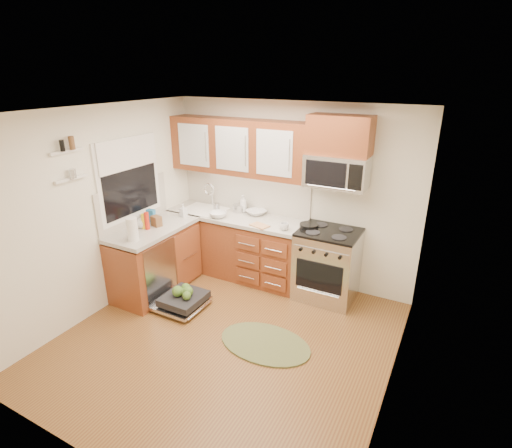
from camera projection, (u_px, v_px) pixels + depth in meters
The scene contains 38 objects.
floor at pixel (226, 340), 4.52m from camera, with size 3.50×3.50×0.00m, color brown.
ceiling at pixel (219, 112), 3.62m from camera, with size 3.50×3.50×0.00m, color white.
wall_back at pixel (291, 195), 5.51m from camera, with size 3.50×0.04×2.50m, color silver.
wall_front at pixel (81, 331), 2.63m from camera, with size 3.50×0.04×2.50m, color silver.
wall_left at pixel (101, 212), 4.83m from camera, with size 0.04×3.50×2.50m, color silver.
wall_right at pixel (402, 278), 3.30m from camera, with size 0.04×3.50×2.50m, color silver.
base_cabinet_back at pixel (236, 247), 5.88m from camera, with size 2.05×0.60×0.85m, color brown.
base_cabinet_left at pixel (155, 261), 5.43m from camera, with size 0.60×1.25×0.85m, color brown.
countertop_back at pixel (235, 217), 5.70m from camera, with size 2.07×0.64×0.05m, color #B9B3A9.
countertop_left at pixel (153, 229), 5.26m from camera, with size 0.64×1.27×0.05m, color #B9B3A9.
backsplash_back at pixel (245, 191), 5.83m from camera, with size 2.05×0.02×0.57m, color #B8B2A5.
backsplash_left at pixel (133, 203), 5.27m from camera, with size 0.02×1.25×0.57m, color #B8B2A5.
upper_cabinets at pixel (239, 147), 5.46m from camera, with size 2.05×0.35×0.75m, color brown, non-canonical shape.
cabinet_over_mw at pixel (340, 135), 4.75m from camera, with size 0.76×0.35×0.47m, color brown.
range at pixel (327, 265), 5.23m from camera, with size 0.76×0.64×0.95m, color silver, non-canonical shape.
microwave at pixel (337, 171), 4.89m from camera, with size 0.76×0.38×0.40m, color silver, non-canonical shape.
sink at pixel (204, 218), 5.95m from camera, with size 0.62×0.50×0.26m, color white, non-canonical shape.
dishwasher at pixel (181, 301), 5.11m from camera, with size 0.70×0.60×0.20m, color silver, non-canonical shape.
window at pixel (129, 179), 5.13m from camera, with size 0.03×1.05×1.05m, color white, non-canonical shape.
window_blind at pixel (128, 153), 5.00m from camera, with size 0.02×0.96×0.40m, color white.
shelf_upper at pixel (66, 151), 4.24m from camera, with size 0.04×0.40×0.03m, color white.
shelf_lower at pixel (71, 179), 4.35m from camera, with size 0.04×0.40×0.03m, color white.
rug at pixel (265, 343), 4.45m from camera, with size 1.06×0.69×0.02m, color #65693C, non-canonical shape.
skillet at pixel (309, 226), 5.17m from camera, with size 0.24×0.24×0.05m, color black.
stock_pot at pixel (239, 208), 5.81m from camera, with size 0.18×0.18×0.11m, color silver.
cutting_board at pixel (260, 226), 5.28m from camera, with size 0.24×0.16×0.02m, color tan.
canister at pixel (216, 208), 5.74m from camera, with size 0.09×0.09×0.15m, color silver.
paper_towel_roll at pixel (132, 229), 4.79m from camera, with size 0.13×0.13×0.29m, color white.
mustard_bottle at pixel (144, 221), 5.18m from camera, with size 0.06×0.06×0.20m, color yellow.
red_bottle at pixel (147, 221), 5.14m from camera, with size 0.06×0.06×0.23m, color red.
wooden_box at pixel (156, 221), 5.27m from camera, with size 0.14×0.10×0.14m, color brown.
blue_carton at pixel (151, 216), 5.40m from camera, with size 0.11×0.07×0.18m, color teal.
bowl_a at pixel (256, 212), 5.70m from camera, with size 0.27×0.27×0.07m, color #999999.
bowl_b at pixel (218, 215), 5.59m from camera, with size 0.24×0.24×0.08m, color #999999.
cup at pixel (284, 227), 5.14m from camera, with size 0.12×0.12×0.09m, color #999999.
soap_bottle_a at pixel (243, 204), 5.76m from camera, with size 0.10×0.10×0.26m, color #999999.
soap_bottle_b at pixel (183, 210), 5.60m from camera, with size 0.08×0.09×0.19m, color #999999.
soap_bottle_c at pixel (141, 221), 5.20m from camera, with size 0.15×0.15×0.19m, color #999999.
Camera 1 is at (2.05, -3.15, 2.86)m, focal length 28.00 mm.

